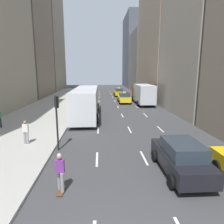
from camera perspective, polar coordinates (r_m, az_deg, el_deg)
sidewalk_left at (r=31.23m, az=-16.34°, el=1.68°), size 8.00×66.00×0.15m
lane_markings at (r=26.62m, az=2.23°, el=0.38°), size 5.72×56.00×0.01m
building_row_left at (r=38.32m, az=-27.39°, el=24.69°), size 6.00×65.03×33.45m
building_row_right at (r=44.38m, az=13.26°, el=21.29°), size 6.00×77.47×32.37m
taxi_lead at (r=43.18m, az=1.94°, el=5.73°), size 2.02×4.40×1.87m
taxi_third at (r=33.35m, az=3.51°, el=4.09°), size 2.02×4.40×1.87m
sedan_black_near at (r=10.73m, az=19.03°, el=-12.06°), size 2.02×4.45×1.73m
city_bus at (r=22.93m, az=-7.46°, el=3.05°), size 2.80×11.61×3.25m
box_truck at (r=32.36m, az=8.76°, el=5.24°), size 2.58×8.40×3.15m
skateboarder at (r=8.97m, az=-14.61°, el=-15.96°), size 0.36×0.80×1.75m
pedestrian_mid_block at (r=14.95m, az=-23.43°, el=-5.02°), size 0.36×0.22×1.65m
traffic_light_pole at (r=13.20m, az=-15.49°, el=-0.54°), size 0.24×0.42×3.60m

